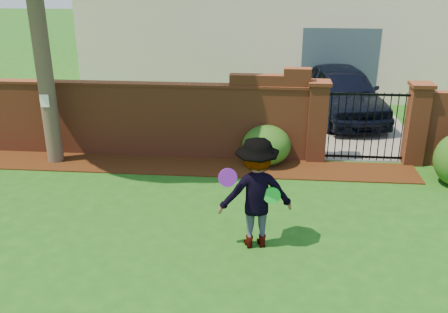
# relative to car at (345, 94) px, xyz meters

# --- Properties ---
(ground) EXTENTS (80.00, 80.00, 0.01)m
(ground) POSITION_rel_car_xyz_m (-3.49, -7.29, -0.76)
(ground) COLOR #1B5214
(ground) RESTS_ON ground
(mulch_bed) EXTENTS (11.10, 1.08, 0.03)m
(mulch_bed) POSITION_rel_car_xyz_m (-4.44, -3.95, -0.74)
(mulch_bed) COLOR #321709
(mulch_bed) RESTS_ON ground
(brick_wall) EXTENTS (8.70, 0.31, 2.16)m
(brick_wall) POSITION_rel_car_xyz_m (-5.50, -3.29, 0.17)
(brick_wall) COLOR brown
(brick_wall) RESTS_ON ground
(pillar_left) EXTENTS (0.50, 0.50, 1.88)m
(pillar_left) POSITION_rel_car_xyz_m (-1.09, -3.29, 0.20)
(pillar_left) COLOR brown
(pillar_left) RESTS_ON ground
(pillar_right) EXTENTS (0.50, 0.50, 1.88)m
(pillar_right) POSITION_rel_car_xyz_m (1.11, -3.29, 0.20)
(pillar_right) COLOR brown
(pillar_right) RESTS_ON ground
(iron_gate) EXTENTS (1.78, 0.03, 1.60)m
(iron_gate) POSITION_rel_car_xyz_m (0.01, -3.29, 0.09)
(iron_gate) COLOR black
(iron_gate) RESTS_ON ground
(driveway) EXTENTS (3.20, 8.00, 0.01)m
(driveway) POSITION_rel_car_xyz_m (0.01, 0.71, -0.75)
(driveway) COLOR slate
(driveway) RESTS_ON ground
(car) EXTENTS (2.55, 4.70, 1.52)m
(car) POSITION_rel_car_xyz_m (0.00, 0.00, 0.00)
(car) COLOR black
(car) RESTS_ON ground
(paper_notice) EXTENTS (0.20, 0.01, 0.28)m
(paper_notice) POSITION_rel_car_xyz_m (-7.09, -4.08, 0.74)
(paper_notice) COLOR white
(paper_notice) RESTS_ON tree
(shrub_left) EXTENTS (1.10, 1.10, 0.90)m
(shrub_left) POSITION_rel_car_xyz_m (-2.22, -3.61, -0.31)
(shrub_left) COLOR #184C16
(shrub_left) RESTS_ON ground
(man) EXTENTS (1.32, 0.92, 1.86)m
(man) POSITION_rel_car_xyz_m (-2.37, -7.15, 0.17)
(man) COLOR gray
(man) RESTS_ON ground
(frisbee_purple) EXTENTS (0.30, 0.17, 0.29)m
(frisbee_purple) POSITION_rel_car_xyz_m (-2.80, -7.42, 0.56)
(frisbee_purple) COLOR purple
(frisbee_purple) RESTS_ON man
(frisbee_green) EXTENTS (0.27, 0.07, 0.27)m
(frisbee_green) POSITION_rel_car_xyz_m (-2.12, -7.28, 0.22)
(frisbee_green) COLOR green
(frisbee_green) RESTS_ON man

